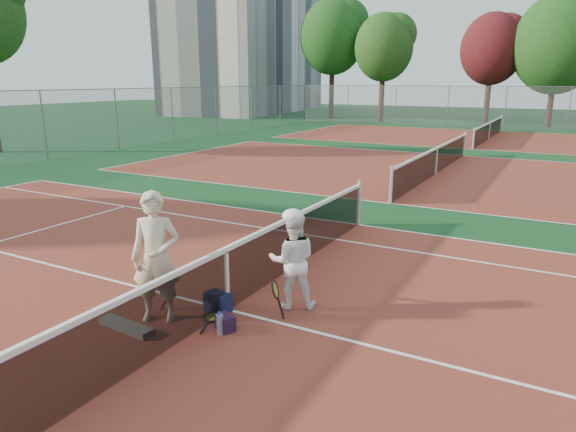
{
  "coord_description": "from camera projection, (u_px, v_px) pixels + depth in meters",
  "views": [
    {
      "loc": [
        4.29,
        -5.91,
        3.42
      ],
      "look_at": [
        0.0,
        1.92,
        1.05
      ],
      "focal_mm": 32.0,
      "sensor_mm": 36.0,
      "label": 1
    }
  ],
  "objects": [
    {
      "name": "sports_bag_navy",
      "position": [
        218.0,
        302.0,
        7.81
      ],
      "size": [
        0.4,
        0.3,
        0.3
      ],
      "primitive_type": "cube",
      "rotation": [
        0.0,
        0.0,
        -0.11
      ],
      "color": "black",
      "rests_on": "ground"
    },
    {
      "name": "net_main",
      "position": [
        227.0,
        279.0,
        7.75
      ],
      "size": [
        0.1,
        10.98,
        1.02
      ],
      "primitive_type": null,
      "color": "black",
      "rests_on": "ground"
    },
    {
      "name": "tree_back_maroon",
      "position": [
        492.0,
        49.0,
        39.58
      ],
      "size": [
        4.75,
        4.75,
        8.48
      ],
      "color": "#382314",
      "rests_on": "ground"
    },
    {
      "name": "court_far_b",
      "position": [
        489.0,
        139.0,
        30.76
      ],
      "size": [
        23.77,
        10.97,
        0.01
      ],
      "primitive_type": "cube",
      "color": "maroon",
      "rests_on": "ground"
    },
    {
      "name": "tree_back_3",
      "position": [
        558.0,
        44.0,
        37.21
      ],
      "size": [
        6.25,
        6.25,
        9.55
      ],
      "color": "#382314",
      "rests_on": "ground"
    },
    {
      "name": "water_bottle",
      "position": [
        220.0,
        325.0,
        7.09
      ],
      "size": [
        0.09,
        0.09,
        0.3
      ],
      "primitive_type": "cylinder",
      "color": "silver",
      "rests_on": "ground"
    },
    {
      "name": "tree_back_0",
      "position": [
        333.0,
        37.0,
        45.25
      ],
      "size": [
        5.73,
        5.73,
        10.42
      ],
      "color": "#382314",
      "rests_on": "ground"
    },
    {
      "name": "racket_spare",
      "position": [
        212.0,
        318.0,
        7.56
      ],
      "size": [
        0.44,
        0.65,
        0.07
      ],
      "primitive_type": null,
      "rotation": [
        0.0,
        0.0,
        1.88
      ],
      "color": "black",
      "rests_on": "ground"
    },
    {
      "name": "net_far_b",
      "position": [
        489.0,
        130.0,
        30.63
      ],
      "size": [
        0.1,
        10.98,
        1.02
      ],
      "primitive_type": null,
      "color": "black",
      "rests_on": "ground"
    },
    {
      "name": "player_b",
      "position": [
        293.0,
        261.0,
        7.82
      ],
      "size": [
        0.92,
        0.85,
        1.51
      ],
      "primitive_type": "imported",
      "rotation": [
        0.0,
        0.0,
        3.65
      ],
      "color": "white",
      "rests_on": "ground"
    },
    {
      "name": "player_a",
      "position": [
        156.0,
        257.0,
        7.34
      ],
      "size": [
        0.84,
        0.74,
        1.93
      ],
      "primitive_type": "imported",
      "rotation": [
        0.0,
        0.0,
        0.48
      ],
      "color": "beige",
      "rests_on": "ground"
    },
    {
      "name": "ground",
      "position": [
        228.0,
        310.0,
        7.88
      ],
      "size": [
        130.0,
        130.0,
        0.0
      ],
      "primitive_type": "plane",
      "color": "#103B1A",
      "rests_on": "ground"
    },
    {
      "name": "racket_red",
      "position": [
        175.0,
        292.0,
        7.86
      ],
      "size": [
        0.4,
        0.39,
        0.55
      ],
      "primitive_type": null,
      "rotation": [
        0.0,
        0.0,
        0.63
      ],
      "color": "maroon",
      "rests_on": "ground"
    },
    {
      "name": "court_main",
      "position": [
        228.0,
        310.0,
        7.88
      ],
      "size": [
        23.77,
        10.97,
        0.01
      ],
      "primitive_type": "cube",
      "color": "maroon",
      "rests_on": "ground"
    },
    {
      "name": "racket_black_held",
      "position": [
        275.0,
        300.0,
        7.54
      ],
      "size": [
        0.26,
        0.31,
        0.59
      ],
      "primitive_type": null,
      "rotation": [
        0.0,
        0.0,
        3.41
      ],
      "color": "black",
      "rests_on": "ground"
    },
    {
      "name": "apartment_block",
      "position": [
        249.0,
        42.0,
        56.26
      ],
      "size": [
        12.96,
        23.18,
        15.0
      ],
      "primitive_type": "cube",
      "rotation": [
        0.0,
        0.0,
        0.14
      ],
      "color": "beige",
      "rests_on": "ground"
    },
    {
      "name": "net_far_a",
      "position": [
        436.0,
        160.0,
        19.19
      ],
      "size": [
        0.1,
        10.98,
        1.02
      ],
      "primitive_type": null,
      "color": "black",
      "rests_on": "ground"
    },
    {
      "name": "fence_back",
      "position": [
        505.0,
        108.0,
        36.31
      ],
      "size": [
        32.0,
        0.06,
        3.0
      ],
      "primitive_type": null,
      "color": "slate",
      "rests_on": "ground"
    },
    {
      "name": "court_far_a",
      "position": [
        435.0,
        174.0,
        19.32
      ],
      "size": [
        23.77,
        10.97,
        0.01
      ],
      "primitive_type": "cube",
      "color": "maroon",
      "rests_on": "ground"
    },
    {
      "name": "net_cover_canvas",
      "position": [
        126.0,
        326.0,
        7.25
      ],
      "size": [
        0.94,
        0.28,
        0.1
      ],
      "primitive_type": "cube",
      "rotation": [
        0.0,
        0.0,
        -0.07
      ],
      "color": "#66615C",
      "rests_on": "ground"
    },
    {
      "name": "tree_back_1",
      "position": [
        384.0,
        48.0,
        42.15
      ],
      "size": [
        4.79,
        4.79,
        8.79
      ],
      "color": "#382314",
      "rests_on": "ground"
    },
    {
      "name": "sports_bag_purple",
      "position": [
        225.0,
        323.0,
        7.22
      ],
      "size": [
        0.33,
        0.29,
        0.23
      ],
      "primitive_type": "cube",
      "rotation": [
        0.0,
        0.0,
        -0.42
      ],
      "color": "black",
      "rests_on": "ground"
    }
  ]
}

